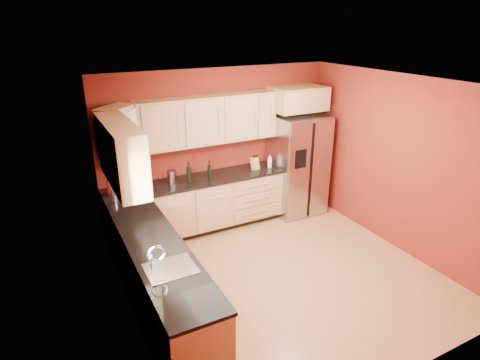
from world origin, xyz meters
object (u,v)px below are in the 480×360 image
object	(u,v)px
soap_dispenser	(270,161)
refrigerator	(297,164)
wine_bottle_a	(189,172)
canister_left	(112,188)
knife_block	(255,163)

from	to	relation	value
soap_dispenser	refrigerator	bearing A→B (deg)	-3.27
refrigerator	wine_bottle_a	bearing A→B (deg)	-179.85
canister_left	knife_block	xyz separation A→B (m)	(2.36, -0.00, -0.00)
refrigerator	knife_block	world-z (taller)	refrigerator
refrigerator	soap_dispenser	bearing A→B (deg)	176.73
canister_left	wine_bottle_a	distance (m)	1.17
refrigerator	canister_left	world-z (taller)	refrigerator
knife_block	soap_dispenser	xyz separation A→B (m)	(0.29, -0.01, -0.00)
wine_bottle_a	canister_left	bearing A→B (deg)	177.38
knife_block	soap_dispenser	bearing A→B (deg)	-25.30
refrigerator	knife_block	size ratio (longest dim) A/B	8.28
wine_bottle_a	knife_block	world-z (taller)	wine_bottle_a
canister_left	wine_bottle_a	bearing A→B (deg)	-2.62
refrigerator	wine_bottle_a	distance (m)	2.05
wine_bottle_a	knife_block	distance (m)	1.20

